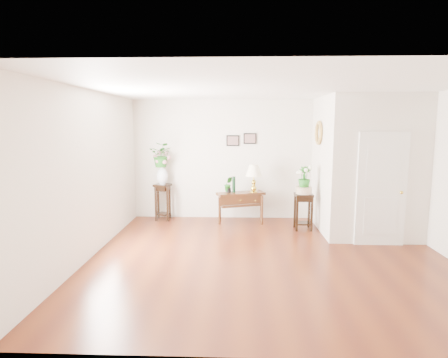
{
  "coord_description": "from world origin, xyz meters",
  "views": [
    {
      "loc": [
        -0.53,
        -6.07,
        2.23
      ],
      "look_at": [
        -0.8,
        1.3,
        1.15
      ],
      "focal_mm": 30.0,
      "sensor_mm": 36.0,
      "label": 1
    }
  ],
  "objects_px": {
    "console_table": "(241,208)",
    "table_lamp": "(254,177)",
    "plant_stand_b": "(303,212)",
    "plant_stand_a": "(163,202)"
  },
  "relations": [
    {
      "from": "console_table",
      "to": "plant_stand_b",
      "type": "xyz_separation_m",
      "value": [
        1.33,
        -0.45,
        0.03
      ]
    },
    {
      "from": "console_table",
      "to": "table_lamp",
      "type": "bearing_deg",
      "value": -19.38
    },
    {
      "from": "console_table",
      "to": "plant_stand_a",
      "type": "distance_m",
      "value": 1.84
    },
    {
      "from": "plant_stand_a",
      "to": "plant_stand_b",
      "type": "bearing_deg",
      "value": -12.54
    },
    {
      "from": "table_lamp",
      "to": "plant_stand_b",
      "type": "bearing_deg",
      "value": -23.57
    },
    {
      "from": "plant_stand_a",
      "to": "plant_stand_b",
      "type": "distance_m",
      "value": 3.23
    },
    {
      "from": "console_table",
      "to": "plant_stand_b",
      "type": "distance_m",
      "value": 1.4
    },
    {
      "from": "console_table",
      "to": "plant_stand_a",
      "type": "xyz_separation_m",
      "value": [
        -1.82,
        0.25,
        0.07
      ]
    },
    {
      "from": "console_table",
      "to": "plant_stand_b",
      "type": "relative_size",
      "value": 1.38
    },
    {
      "from": "plant_stand_b",
      "to": "console_table",
      "type": "bearing_deg",
      "value": 161.16
    }
  ]
}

